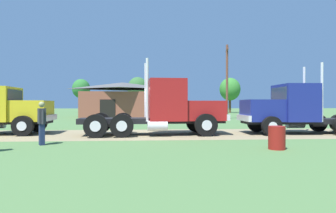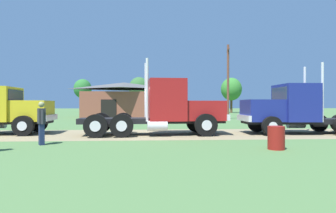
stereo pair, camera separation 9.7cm
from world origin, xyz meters
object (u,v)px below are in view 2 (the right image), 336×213
at_px(visitor_far_side, 252,114).
at_px(utility_pole_near, 228,80).
at_px(truck_near_left, 291,110).
at_px(truck_foreground_white, 169,109).
at_px(steel_barrel, 276,138).
at_px(visitor_standing_near, 42,122).
at_px(shed_building, 124,100).

relative_size(visitor_far_side, utility_pole_near, 0.20).
xyz_separation_m(truck_near_left, visitor_far_side, (-0.25, 5.40, -0.37)).
xyz_separation_m(truck_foreground_white, steel_barrel, (3.52, -5.35, -0.97)).
relative_size(visitor_standing_near, visitor_far_side, 1.03).
height_order(visitor_far_side, shed_building, shed_building).
bearing_deg(utility_pole_near, truck_near_left, -92.94).
xyz_separation_m(visitor_standing_near, steel_barrel, (8.91, -1.72, -0.52)).
xyz_separation_m(truck_foreground_white, truck_near_left, (6.79, 0.09, -0.08)).
bearing_deg(steel_barrel, truck_near_left, 59.02).
bearing_deg(visitor_far_side, truck_foreground_white, -140.01).
bearing_deg(shed_building, utility_pole_near, -25.97).
bearing_deg(visitor_standing_near, utility_pole_near, 56.63).
distance_m(truck_foreground_white, steel_barrel, 6.48).
relative_size(steel_barrel, shed_building, 0.08).
relative_size(visitor_far_side, steel_barrel, 2.00).
distance_m(visitor_standing_near, utility_pole_near, 23.89).
xyz_separation_m(truck_foreground_white, visitor_standing_near, (-5.39, -3.63, -0.45)).
distance_m(truck_foreground_white, utility_pole_near, 18.07).
xyz_separation_m(truck_near_left, utility_pole_near, (0.82, 16.02, 3.09)).
relative_size(visitor_standing_near, utility_pole_near, 0.21).
bearing_deg(truck_foreground_white, utility_pole_near, 64.72).
bearing_deg(visitor_standing_near, shed_building, 87.93).
relative_size(visitor_standing_near, shed_building, 0.17).
height_order(visitor_standing_near, visitor_far_side, visitor_standing_near).
bearing_deg(truck_foreground_white, steel_barrel, -56.65).
xyz_separation_m(steel_barrel, utility_pole_near, (4.09, 21.46, 3.97)).
height_order(truck_foreground_white, steel_barrel, truck_foreground_white).
height_order(visitor_far_side, utility_pole_near, utility_pole_near).
distance_m(visitor_standing_near, visitor_far_side, 15.01).
bearing_deg(visitor_standing_near, truck_foreground_white, 33.92).
relative_size(truck_foreground_white, steel_barrel, 9.34).
height_order(steel_barrel, shed_building, shed_building).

